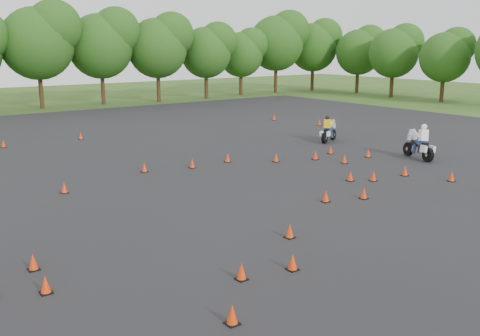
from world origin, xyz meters
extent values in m
plane|color=#2D5119|center=(0.00, 0.00, 0.00)|extent=(140.00, 140.00, 0.00)
plane|color=black|center=(0.00, 6.00, 0.01)|extent=(62.00, 62.00, 0.00)
cone|color=red|center=(6.41, 2.41, 0.23)|extent=(0.26, 0.26, 0.45)
cone|color=red|center=(-1.57, -0.87, 0.23)|extent=(0.26, 0.26, 0.45)
cone|color=red|center=(-5.68, 8.76, 0.23)|extent=(0.26, 0.26, 0.45)
cone|color=red|center=(-8.99, 1.43, 0.23)|extent=(0.26, 0.26, 0.45)
cone|color=red|center=(1.10, 9.60, 0.23)|extent=(0.26, 0.26, 0.45)
cone|color=red|center=(-0.49, 21.08, 0.23)|extent=(0.26, 0.26, 0.45)
cone|color=red|center=(5.56, 3.04, 0.23)|extent=(0.26, 0.26, 0.45)
cone|color=red|center=(15.68, 20.63, 0.23)|extent=(0.26, 0.26, 0.45)
cone|color=red|center=(-4.70, -2.48, 0.23)|extent=(0.26, 0.26, 0.45)
cone|color=red|center=(-6.25, -4.23, 0.23)|extent=(0.26, 0.26, 0.45)
cone|color=red|center=(9.24, 0.26, 0.23)|extent=(0.26, 0.26, 0.45)
cone|color=red|center=(3.83, 0.73, 0.23)|extent=(0.26, 0.26, 0.45)
cone|color=red|center=(8.42, 2.19, 0.23)|extent=(0.26, 0.26, 0.45)
cone|color=red|center=(-9.15, -0.22, 0.23)|extent=(0.26, 0.26, 0.45)
cone|color=red|center=(5.46, 8.20, 0.23)|extent=(0.26, 0.26, 0.45)
cone|color=red|center=(2.27, 1.33, 0.23)|extent=(0.26, 0.26, 0.45)
cone|color=red|center=(7.56, 7.39, 0.23)|extent=(0.26, 0.26, 0.45)
cone|color=red|center=(-3.19, -2.82, 0.23)|extent=(0.26, 0.26, 0.45)
cone|color=red|center=(8.13, 5.80, 0.23)|extent=(0.26, 0.26, 0.45)
cone|color=red|center=(10.33, 6.08, 0.23)|extent=(0.26, 0.26, 0.45)
cone|color=red|center=(-1.25, 10.23, 0.23)|extent=(0.26, 0.26, 0.45)
cone|color=red|center=(3.34, 9.68, 0.23)|extent=(0.26, 0.26, 0.45)
cone|color=red|center=(-5.28, 21.12, 0.23)|extent=(0.26, 0.26, 0.45)
cone|color=red|center=(16.62, 16.32, 0.23)|extent=(0.26, 0.26, 0.45)
cone|color=red|center=(9.40, 8.04, 0.23)|extent=(0.26, 0.26, 0.45)
camera|label=1|loc=(-12.53, -13.10, 6.11)|focal=40.00mm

